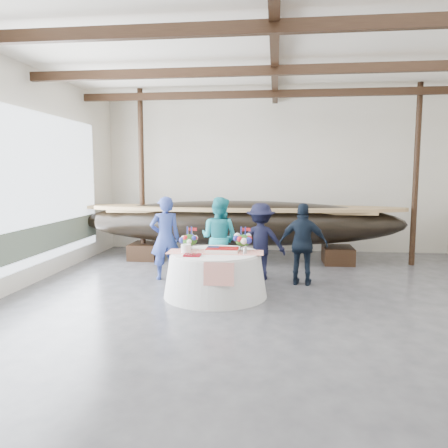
# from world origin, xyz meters

# --- Properties ---
(floor) EXTENTS (10.00, 12.00, 0.01)m
(floor) POSITION_xyz_m (0.00, 0.00, 0.00)
(floor) COLOR #3D3D42
(floor) RESTS_ON ground
(wall_back) EXTENTS (10.00, 0.02, 4.50)m
(wall_back) POSITION_xyz_m (0.00, 6.00, 2.25)
(wall_back) COLOR silver
(wall_back) RESTS_ON ground
(wall_front) EXTENTS (10.00, 0.02, 4.50)m
(wall_front) POSITION_xyz_m (0.00, -6.00, 2.25)
(wall_front) COLOR silver
(wall_front) RESTS_ON ground
(ceiling) EXTENTS (10.00, 12.00, 0.01)m
(ceiling) POSITION_xyz_m (0.00, 0.00, 4.50)
(ceiling) COLOR white
(ceiling) RESTS_ON wall_back
(pavilion_structure) EXTENTS (9.80, 11.76, 4.50)m
(pavilion_structure) POSITION_xyz_m (0.00, 0.75, 4.00)
(pavilion_structure) COLOR black
(pavilion_structure) RESTS_ON ground
(open_bay) EXTENTS (0.03, 7.00, 3.20)m
(open_bay) POSITION_xyz_m (-4.95, 1.00, 1.83)
(open_bay) COLOR silver
(open_bay) RESTS_ON ground
(longboat_display) EXTENTS (8.52, 1.70, 1.60)m
(longboat_display) POSITION_xyz_m (-0.89, 4.25, 1.02)
(longboat_display) COLOR black
(longboat_display) RESTS_ON ground
(banquet_table) EXTENTS (1.95, 1.95, 0.84)m
(banquet_table) POSITION_xyz_m (-1.06, 0.92, 0.42)
(banquet_table) COLOR silver
(banquet_table) RESTS_ON ground
(tabletop_items) EXTENTS (1.82, 0.95, 0.40)m
(tabletop_items) POSITION_xyz_m (-1.10, 1.03, 0.98)
(tabletop_items) COLOR red
(tabletop_items) RESTS_ON banquet_table
(guest_woman_blue) EXTENTS (0.78, 0.67, 1.82)m
(guest_woman_blue) POSITION_xyz_m (-2.33, 2.10, 0.91)
(guest_woman_blue) COLOR navy
(guest_woman_blue) RESTS_ON ground
(guest_woman_teal) EXTENTS (1.06, 0.95, 1.80)m
(guest_woman_teal) POSITION_xyz_m (-1.17, 2.29, 0.90)
(guest_woman_teal) COLOR teal
(guest_woman_teal) RESTS_ON ground
(guest_man_left) EXTENTS (1.08, 0.63, 1.67)m
(guest_man_left) POSITION_xyz_m (-0.26, 2.33, 0.84)
(guest_man_left) COLOR black
(guest_man_left) RESTS_ON ground
(guest_man_right) EXTENTS (1.05, 0.56, 1.71)m
(guest_man_right) POSITION_xyz_m (0.63, 1.94, 0.85)
(guest_man_right) COLOR black
(guest_man_right) RESTS_ON ground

